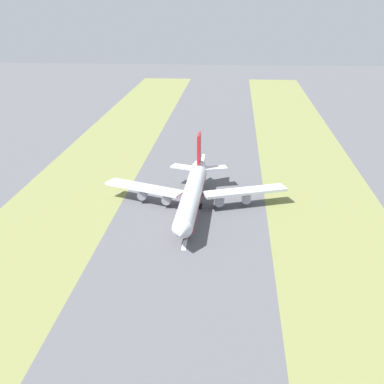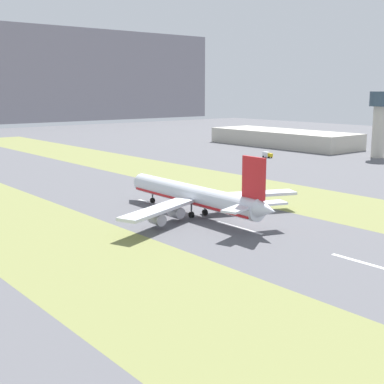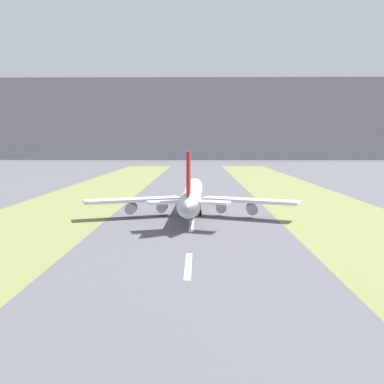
{
  "view_description": "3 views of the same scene",
  "coord_description": "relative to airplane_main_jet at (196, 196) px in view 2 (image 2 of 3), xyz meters",
  "views": [
    {
      "loc": [
        -13.45,
        164.92,
        68.18
      ],
      "look_at": [
        -0.17,
        0.1,
        7.0
      ],
      "focal_mm": 50.0,
      "sensor_mm": 36.0,
      "label": 1
    },
    {
      "loc": [
        -99.96,
        -121.78,
        37.29
      ],
      "look_at": [
        -0.17,
        0.1,
        7.0
      ],
      "focal_mm": 50.0,
      "sensor_mm": 36.0,
      "label": 2
    },
    {
      "loc": [
        1.77,
        -139.9,
        22.18
      ],
      "look_at": [
        -0.17,
        0.1,
        7.0
      ],
      "focal_mm": 42.0,
      "sensor_mm": 36.0,
      "label": 3
    }
  ],
  "objects": [
    {
      "name": "grass_median_west",
      "position": [
        -44.79,
        1.8,
        -6.02
      ],
      "size": [
        40.0,
        600.0,
        0.01
      ],
      "primitive_type": "cube",
      "color": "olive",
      "rests_on": "ground"
    },
    {
      "name": "control_tower",
      "position": [
        167.33,
        43.39,
        16.31
      ],
      "size": [
        12.0,
        12.0,
        36.22
      ],
      "color": "#BCB7A8",
      "rests_on": "ground"
    },
    {
      "name": "airplane_main_jet",
      "position": [
        0.0,
        0.0,
        0.0
      ],
      "size": [
        64.12,
        67.09,
        20.2
      ],
      "color": "silver",
      "rests_on": "ground"
    },
    {
      "name": "service_truck",
      "position": [
        119.96,
        82.14,
        -4.36
      ],
      "size": [
        2.68,
        6.06,
        3.1
      ],
      "color": "gold",
      "rests_on": "ground"
    },
    {
      "name": "centreline_dash_mid",
      "position": [
        0.21,
        -18.1,
        -6.01
      ],
      "size": [
        1.2,
        18.0,
        0.01
      ],
      "primitive_type": "cube",
      "color": "silver",
      "rests_on": "ground"
    },
    {
      "name": "centreline_dash_near",
      "position": [
        0.21,
        -58.1,
        -6.01
      ],
      "size": [
        1.2,
        18.0,
        0.01
      ],
      "primitive_type": "cube",
      "color": "silver",
      "rests_on": "ground"
    },
    {
      "name": "centreline_dash_far",
      "position": [
        0.21,
        21.9,
        -6.01
      ],
      "size": [
        1.2,
        18.0,
        0.01
      ],
      "primitive_type": "cube",
      "color": "silver",
      "rests_on": "ground"
    },
    {
      "name": "terminal_building",
      "position": [
        174.86,
        118.93,
        -0.9
      ],
      "size": [
        36.0,
        104.15,
        10.24
      ],
      "primitive_type": "cube",
      "color": "#BCB7A8",
      "rests_on": "ground"
    },
    {
      "name": "ground_plane",
      "position": [
        0.21,
        1.8,
        -6.02
      ],
      "size": [
        800.0,
        800.0,
        0.0
      ],
      "primitive_type": "plane",
      "color": "#56565B"
    },
    {
      "name": "grass_median_east",
      "position": [
        45.21,
        1.8,
        -6.02
      ],
      "size": [
        40.0,
        600.0,
        0.01
      ],
      "primitive_type": "cube",
      "color": "olive",
      "rests_on": "ground"
    }
  ]
}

